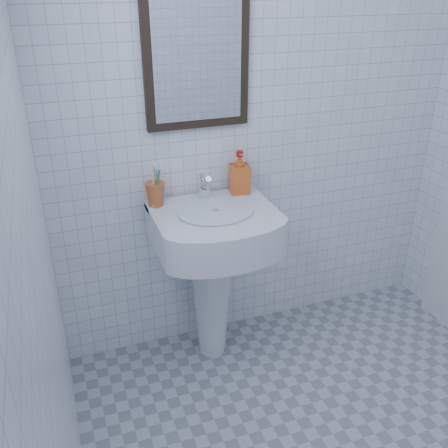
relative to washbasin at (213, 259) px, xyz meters
name	(u,v)px	position (x,y,z in m)	size (l,w,h in m)	color
wall_back	(260,118)	(0.34, 0.21, 0.64)	(2.20, 0.02, 2.50)	white
wall_left	(39,280)	(-0.76, -0.99, 0.64)	(0.02, 2.40, 2.50)	white
washbasin	(213,259)	(0.00, 0.00, 0.00)	(0.59, 0.43, 0.90)	white
faucet	(205,188)	(0.00, 0.11, 0.35)	(0.06, 0.12, 0.14)	silver
toothbrush_cup	(155,194)	(-0.25, 0.12, 0.35)	(0.10, 0.10, 0.11)	#B75829
soap_dispenser	(239,172)	(0.19, 0.13, 0.40)	(0.10, 0.10, 0.22)	red
wall_mirror	(197,61)	(0.00, 0.19, 0.94)	(0.50, 0.04, 0.62)	black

